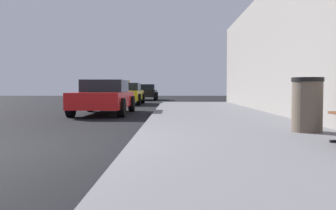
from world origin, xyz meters
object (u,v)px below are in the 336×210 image
(car_black, at_px, (145,92))
(car_red, at_px, (105,97))
(car_yellow, at_px, (126,93))
(trash_bin, at_px, (307,104))

(car_black, bearing_deg, car_red, 89.08)
(car_yellow, relative_size, car_black, 1.06)
(car_red, bearing_deg, car_yellow, -88.33)
(car_yellow, bearing_deg, car_black, -93.62)
(trash_bin, height_order, car_yellow, car_yellow)
(car_red, xyz_separation_m, car_yellow, (-0.24, 8.13, 0.00))
(trash_bin, distance_m, car_red, 8.37)
(car_red, height_order, car_yellow, car_yellow)
(car_yellow, xyz_separation_m, car_black, (0.49, 7.77, -0.00))
(car_black, bearing_deg, trash_bin, 102.06)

